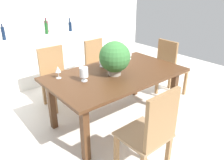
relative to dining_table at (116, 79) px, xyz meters
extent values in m
plane|color=silver|center=(0.00, 0.27, -0.65)|extent=(7.04, 7.04, 0.00)
cube|color=white|center=(0.00, 2.87, 0.65)|extent=(6.40, 0.10, 2.60)
cube|color=#4C2D19|center=(0.00, 0.00, 0.07)|extent=(1.86, 1.09, 0.04)
cube|color=#4C2D19|center=(-0.79, -0.41, -0.30)|extent=(0.08, 0.08, 0.71)
cube|color=#4C2D19|center=(0.79, -0.41, -0.30)|extent=(0.08, 0.08, 0.71)
cube|color=#4C2D19|center=(-0.79, 0.41, -0.30)|extent=(0.08, 0.08, 0.71)
cube|color=#4C2D19|center=(0.79, 0.41, -0.30)|extent=(0.08, 0.08, 0.71)
cube|color=olive|center=(-0.61, 0.72, -0.43)|extent=(0.04, 0.04, 0.45)
cube|color=olive|center=(-0.22, 0.73, -0.43)|extent=(0.04, 0.04, 0.45)
cube|color=olive|center=(-0.61, 1.10, -0.43)|extent=(0.04, 0.04, 0.45)
cube|color=olive|center=(-0.23, 1.11, -0.43)|extent=(0.04, 0.04, 0.45)
cube|color=#987855|center=(-0.42, 0.91, -0.20)|extent=(0.47, 0.46, 0.03)
cube|color=olive|center=(-0.42, 1.12, 0.05)|extent=(0.42, 0.05, 0.47)
cube|color=olive|center=(0.25, 0.73, -0.43)|extent=(0.05, 0.05, 0.45)
cube|color=olive|center=(0.60, 0.75, -0.43)|extent=(0.05, 0.05, 0.45)
cube|color=olive|center=(0.23, 1.08, -0.43)|extent=(0.05, 0.05, 0.45)
cube|color=olive|center=(0.58, 1.10, -0.43)|extent=(0.05, 0.05, 0.45)
cube|color=#987855|center=(0.42, 0.91, -0.20)|extent=(0.45, 0.45, 0.03)
cube|color=olive|center=(0.41, 1.11, 0.05)|extent=(0.39, 0.06, 0.47)
cube|color=olive|center=(1.48, -0.17, -0.43)|extent=(0.05, 0.05, 0.45)
cube|color=olive|center=(1.49, 0.16, -0.43)|extent=(0.05, 0.05, 0.45)
cube|color=olive|center=(1.11, -0.16, -0.43)|extent=(0.05, 0.05, 0.45)
cube|color=olive|center=(1.12, 0.17, -0.43)|extent=(0.05, 0.05, 0.45)
cube|color=#987855|center=(1.30, 0.00, -0.20)|extent=(0.45, 0.42, 0.03)
cube|color=olive|center=(1.10, 0.00, 0.09)|extent=(0.05, 0.38, 0.55)
cube|color=olive|center=(-0.22, -0.73, -0.43)|extent=(0.04, 0.04, 0.45)
cube|color=olive|center=(-0.62, -0.73, -0.43)|extent=(0.04, 0.04, 0.45)
cube|color=olive|center=(-0.22, -1.10, -0.43)|extent=(0.04, 0.04, 0.45)
cube|color=#987855|center=(-0.42, -0.91, -0.20)|extent=(0.47, 0.45, 0.03)
cube|color=olive|center=(-0.41, -1.12, 0.09)|extent=(0.43, 0.05, 0.54)
cylinder|color=gray|center=(-0.06, -0.03, 0.14)|extent=(0.17, 0.17, 0.10)
sphere|color=#387538|center=(-0.06, -0.03, 0.34)|extent=(0.41, 0.41, 0.41)
sphere|color=silver|center=(-0.18, 0.11, 0.29)|extent=(0.04, 0.04, 0.04)
sphere|color=silver|center=(0.10, 0.06, 0.29)|extent=(0.06, 0.06, 0.06)
sphere|color=silver|center=(0.03, 0.13, 0.35)|extent=(0.05, 0.05, 0.05)
sphere|color=silver|center=(-0.18, -0.03, 0.43)|extent=(0.05, 0.05, 0.05)
sphere|color=silver|center=(0.08, 0.06, 0.44)|extent=(0.06, 0.06, 0.06)
cylinder|color=silver|center=(-0.48, 0.05, 0.09)|extent=(0.08, 0.08, 0.01)
cylinder|color=silver|center=(-0.48, 0.05, 0.12)|extent=(0.03, 0.03, 0.05)
cylinder|color=silver|center=(-0.48, 0.05, 0.21)|extent=(0.11, 0.11, 0.12)
cylinder|color=silver|center=(0.55, 0.34, 0.09)|extent=(0.09, 0.09, 0.01)
cylinder|color=silver|center=(0.55, 0.34, 0.12)|extent=(0.03, 0.03, 0.04)
cylinder|color=silver|center=(0.55, 0.34, 0.20)|extent=(0.10, 0.10, 0.12)
cylinder|color=silver|center=(0.02, 0.32, 0.09)|extent=(0.10, 0.10, 0.01)
cylinder|color=silver|center=(0.02, 0.32, 0.12)|extent=(0.02, 0.02, 0.03)
cylinder|color=silver|center=(0.02, 0.32, 0.18)|extent=(0.11, 0.11, 0.11)
cylinder|color=silver|center=(-0.69, 0.33, 0.09)|extent=(0.06, 0.06, 0.00)
cylinder|color=silver|center=(-0.69, 0.33, 0.13)|extent=(0.01, 0.01, 0.08)
cone|color=silver|center=(-0.69, 0.33, 0.21)|extent=(0.07, 0.07, 0.08)
cube|color=white|center=(-0.16, 2.13, -0.19)|extent=(1.95, 0.62, 0.93)
cylinder|color=#511E28|center=(0.06, 2.27, 0.39)|extent=(0.08, 0.08, 0.23)
cylinder|color=#511E28|center=(0.06, 2.27, 0.54)|extent=(0.03, 0.03, 0.06)
cylinder|color=#194C1E|center=(-0.01, 2.12, 0.38)|extent=(0.06, 0.06, 0.21)
cylinder|color=#194C1E|center=(-0.01, 2.12, 0.51)|extent=(0.02, 0.02, 0.06)
cylinder|color=#0F1E38|center=(-0.81, 2.13, 0.39)|extent=(0.06, 0.06, 0.23)
cylinder|color=#0F1E38|center=(-0.81, 2.13, 0.53)|extent=(0.02, 0.02, 0.05)
cylinder|color=#B2BFB7|center=(-0.30, 2.08, 0.37)|extent=(0.06, 0.06, 0.19)
cylinder|color=#B2BFB7|center=(-0.30, 2.08, 0.51)|extent=(0.02, 0.02, 0.09)
cylinder|color=#0F1E38|center=(0.49, 2.06, 0.37)|extent=(0.07, 0.07, 0.18)
cylinder|color=#0F1E38|center=(0.49, 2.06, 0.50)|extent=(0.03, 0.03, 0.09)
camera|label=1|loc=(-1.84, -2.13, 1.22)|focal=35.79mm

